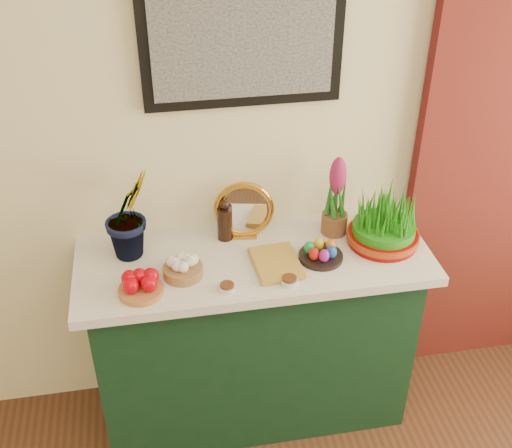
{
  "coord_description": "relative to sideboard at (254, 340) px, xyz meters",
  "views": [
    {
      "loc": [
        -0.27,
        -0.0,
        2.4
      ],
      "look_at": [
        0.08,
        1.95,
        1.07
      ],
      "focal_mm": 45.0,
      "sensor_mm": 36.0,
      "label": 1
    }
  ],
  "objects": [
    {
      "name": "sideboard",
      "position": [
        0.0,
        0.0,
        0.0
      ],
      "size": [
        1.3,
        0.45,
        0.85
      ],
      "primitive_type": "cube",
      "color": "#123319",
      "rests_on": "ground"
    },
    {
      "name": "tablecloth",
      "position": [
        0.0,
        0.0,
        0.45
      ],
      "size": [
        1.4,
        0.55,
        0.04
      ],
      "primitive_type": "cube",
      "color": "silver",
      "rests_on": "sideboard"
    },
    {
      "name": "hyacinth_green",
      "position": [
        -0.47,
        0.1,
        0.71
      ],
      "size": [
        0.32,
        0.31,
        0.48
      ],
      "primitive_type": "imported",
      "rotation": [
        0.0,
        0.0,
        0.66
      ],
      "color": "#22681F",
      "rests_on": "tablecloth"
    },
    {
      "name": "apple_bowl",
      "position": [
        -0.45,
        -0.16,
        0.5
      ],
      "size": [
        0.17,
        0.17,
        0.08
      ],
      "color": "#AF6635",
      "rests_on": "tablecloth"
    },
    {
      "name": "garlic_basket",
      "position": [
        -0.29,
        -0.08,
        0.5
      ],
      "size": [
        0.19,
        0.19,
        0.08
      ],
      "color": "#9F7440",
      "rests_on": "tablecloth"
    },
    {
      "name": "vinegar_cruet",
      "position": [
        -0.1,
        0.13,
        0.54
      ],
      "size": [
        0.06,
        0.06,
        0.18
      ],
      "color": "black",
      "rests_on": "tablecloth"
    },
    {
      "name": "mirror",
      "position": [
        -0.01,
        0.14,
        0.58
      ],
      "size": [
        0.25,
        0.09,
        0.25
      ],
      "color": "#C3862E",
      "rests_on": "tablecloth"
    },
    {
      "name": "book",
      "position": [
        -0.01,
        -0.09,
        0.48
      ],
      "size": [
        0.17,
        0.24,
        0.03
      ],
      "primitive_type": "imported",
      "rotation": [
        0.0,
        0.0,
        0.07
      ],
      "color": "gold",
      "rests_on": "tablecloth"
    },
    {
      "name": "spice_dish_left",
      "position": [
        -0.13,
        -0.19,
        0.48
      ],
      "size": [
        0.06,
        0.06,
        0.03
      ],
      "color": "silver",
      "rests_on": "tablecloth"
    },
    {
      "name": "spice_dish_right",
      "position": [
        0.1,
        -0.2,
        0.48
      ],
      "size": [
        0.07,
        0.07,
        0.03
      ],
      "color": "silver",
      "rests_on": "tablecloth"
    },
    {
      "name": "egg_plate",
      "position": [
        0.25,
        -0.07,
        0.49
      ],
      "size": [
        0.2,
        0.2,
        0.07
      ],
      "color": "black",
      "rests_on": "tablecloth"
    },
    {
      "name": "hyacinth_pink",
      "position": [
        0.35,
        0.1,
        0.62
      ],
      "size": [
        0.11,
        0.11,
        0.35
      ],
      "color": "brown",
      "rests_on": "tablecloth"
    },
    {
      "name": "wheatgrass_sabzeh",
      "position": [
        0.53,
        -0.01,
        0.57
      ],
      "size": [
        0.29,
        0.29,
        0.24
      ],
      "color": "#8A0503",
      "rests_on": "tablecloth"
    }
  ]
}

